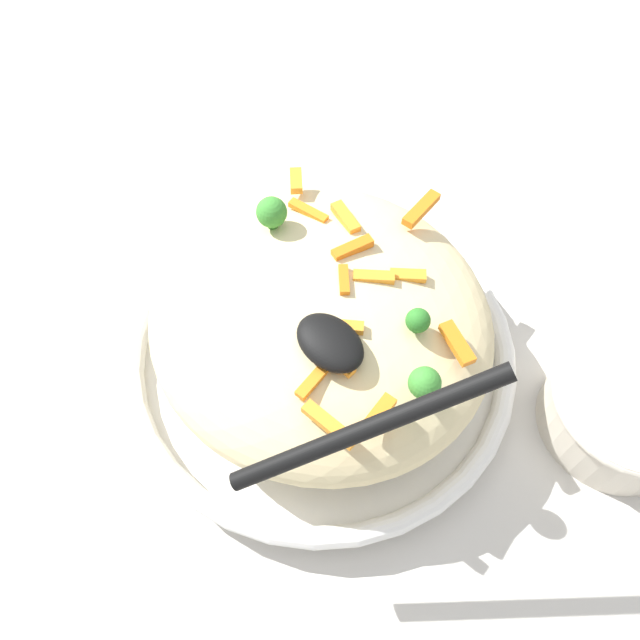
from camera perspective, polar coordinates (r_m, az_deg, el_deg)
The scene contains 23 objects.
ground_plane at distance 0.58m, azimuth 0.00°, elevation -4.07°, with size 2.40×2.40×0.00m, color beige.
serving_bowl at distance 0.56m, azimuth 0.00°, elevation -3.03°, with size 0.35×0.35×0.04m.
pasta_mound at distance 0.51m, azimuth 0.00°, elevation 0.19°, with size 0.29×0.28×0.10m, color beige.
carrot_piece_0 at distance 0.47m, azimuth 2.24°, elevation 3.69°, with size 0.03×0.01×0.01m, color orange.
carrot_piece_1 at distance 0.49m, azimuth 3.03°, elevation 6.69°, with size 0.03×0.01×0.01m, color orange.
carrot_piece_2 at distance 0.44m, azimuth 1.66°, elevation -3.80°, with size 0.03×0.01×0.01m, color orange.
carrot_piece_3 at distance 0.55m, azimuth -2.23°, elevation 12.82°, with size 0.03×0.01×0.01m, color orange.
carrot_piece_4 at distance 0.49m, azimuth 8.18°, elevation 4.12°, with size 0.03×0.01×0.01m, color orange.
carrot_piece_5 at distance 0.52m, azimuth -1.09°, elevation 10.09°, with size 0.04×0.01×0.01m, color orange.
carrot_piece_6 at distance 0.48m, azimuth 5.02°, elevation 3.98°, with size 0.03×0.01×0.01m, color orange.
carrot_piece_7 at distance 0.42m, azimuth 5.53°, elevation -8.63°, with size 0.03×0.01×0.01m, color orange.
carrot_piece_8 at distance 0.44m, azimuth -0.19°, elevation -1.65°, with size 0.03×0.01×0.01m, color orange.
carrot_piece_9 at distance 0.45m, azimuth 2.14°, elevation -0.66°, with size 0.03×0.01×0.01m, color orange.
carrot_piece_10 at distance 0.43m, azimuth -0.62°, elevation -5.63°, with size 0.03×0.01×0.01m, color orange.
carrot_piece_11 at distance 0.53m, azimuth 9.37°, elevation 10.18°, with size 0.04×0.01×0.01m, color orange.
carrot_piece_12 at distance 0.52m, azimuth 2.39°, elevation 9.48°, with size 0.03×0.01×0.01m, color orange.
carrot_piece_13 at distance 0.42m, azimuth 0.88°, elevation -9.69°, with size 0.04×0.01×0.01m, color orange.
carrot_piece_14 at distance 0.46m, azimuth 12.62°, elevation -2.11°, with size 0.04×0.01×0.01m, color orange.
broccoli_floret_0 at distance 0.43m, azimuth 9.70°, elevation -5.82°, with size 0.02×0.02×0.03m.
broccoli_floret_1 at distance 0.45m, azimuth 9.09°, elevation -0.07°, with size 0.02×0.02×0.02m.
broccoli_floret_2 at distance 0.50m, azimuth -4.52°, elevation 9.93°, with size 0.03×0.03×0.03m.
serving_spoon at distance 0.41m, azimuth 2.11°, elevation -4.96°, with size 0.15×0.16×0.09m.
companion_bowl at distance 0.59m, azimuth 26.55°, elevation -7.38°, with size 0.14×0.14×0.06m.
Camera 1 is at (-0.20, 0.19, 0.51)m, focal length 34.42 mm.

